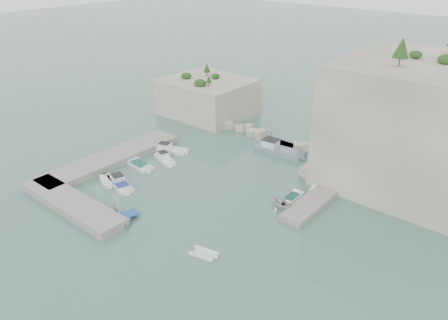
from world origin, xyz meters
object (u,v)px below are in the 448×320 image
Objects in this scene: rowboat at (120,220)px; motorboat_d at (120,186)px; motorboat_a at (170,151)px; work_boat at (279,153)px; motorboat_b at (165,161)px; inflatable_dinghy at (204,255)px; tender_east_a at (281,208)px; tender_east_b at (291,200)px; tender_east_d at (311,182)px; motorboat_c at (140,167)px; tender_east_c at (319,188)px; motorboat_e at (108,183)px.

motorboat_d is at bearing 68.54° from rowboat.
work_boat reaches higher than motorboat_a.
motorboat_b is 1.59× the size of inflatable_dinghy.
tender_east_a is 0.79× the size of tender_east_b.
motorboat_c is at bearing 126.86° from tender_east_d.
tender_east_c is (1.23, 5.11, 0.00)m from tender_east_b.
motorboat_a is 6.86m from motorboat_c.
motorboat_d is 8.82m from rowboat.
motorboat_e is 29.85m from tender_east_c.
motorboat_b is at bearing 75.85° from motorboat_c.
work_boat is at bearing 94.61° from inflatable_dinghy.
motorboat_a is 0.74× the size of work_boat.
motorboat_e is at bearing 159.49° from inflatable_dinghy.
inflatable_dinghy is 0.73× the size of tender_east_b.
tender_east_a is at bearing -168.46° from tender_east_d.
inflatable_dinghy is at bearing -15.05° from motorboat_c.
motorboat_c is 26.91m from tender_east_c.
tender_east_d is at bearing 64.15° from motorboat_e.
motorboat_d is 25.90m from work_boat.
work_boat is (-9.30, 11.14, 0.00)m from tender_east_b.
tender_east_a is (22.69, 10.29, 0.00)m from motorboat_e.
motorboat_c is at bearing -103.27° from motorboat_a.
tender_east_a reaches higher than inflatable_dinghy.
rowboat reaches higher than inflatable_dinghy.
tender_east_a reaches higher than motorboat_d.
motorboat_a is 1.29× the size of motorboat_b.
motorboat_a is 17.95m from work_boat.
rowboat is 29.10m from work_boat.
work_boat is at bearing 8.20° from rowboat.
tender_east_b is 5.95m from tender_east_d.
motorboat_b reaches higher than tender_east_c.
motorboat_b is (2.16, -3.02, 0.00)m from motorboat_a.
motorboat_e is (0.97, -13.11, 0.00)m from motorboat_a.
motorboat_c is 6.29m from motorboat_e.
inflatable_dinghy is 0.67× the size of tender_east_d.
work_boat is (-10.53, 6.03, 0.00)m from tender_east_c.
tender_east_d reaches higher than tender_east_b.
tender_east_d reaches higher than tender_east_c.
rowboat is (9.00, -4.83, 0.00)m from motorboat_e.
tender_east_c is 0.53× the size of work_boat.
tender_east_c is 1.90m from tender_east_d.
tender_east_d is at bearing -12.40° from rowboat.
motorboat_c is 0.62× the size of work_boat.
motorboat_d reaches higher than rowboat.
work_boat is (13.73, 17.67, 0.00)m from motorboat_c.
motorboat_b is at bearing -136.31° from work_boat.
tender_east_b and tender_east_c have the same top height.
tender_east_c is (22.68, 7.82, 0.00)m from motorboat_b.
rowboat reaches higher than tender_east_b.
motorboat_a is 1.19× the size of motorboat_c.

